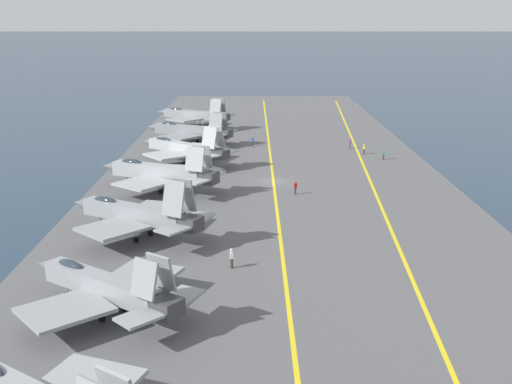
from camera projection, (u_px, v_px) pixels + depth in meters
ground_plane at (273, 184)px, 86.52m from camera, size 2000.00×2000.00×0.00m
carrier_deck at (273, 183)px, 86.46m from camera, size 192.38×47.59×0.40m
deck_stripe_foul_line at (370, 181)px, 86.46m from camera, size 172.74×12.44×0.01m
deck_stripe_centerline at (273, 181)px, 86.41m from camera, size 173.14×0.36×0.01m
parked_jet_second at (105, 287)px, 47.31m from camera, size 13.40×14.42×5.64m
parked_jet_third at (136, 214)px, 63.62m from camera, size 13.14×15.58×6.73m
parked_jet_fourth at (159, 172)px, 81.09m from camera, size 13.91×16.78×6.29m
parked_jet_fifth at (185, 148)px, 96.32m from camera, size 14.02×16.02×6.28m
parked_jet_sixth at (190, 130)px, 111.77m from camera, size 12.59×16.75×5.77m
parked_jet_seventh at (194, 115)px, 127.55m from camera, size 12.77×16.45×6.11m
crew_purple_vest at (350, 143)px, 107.64m from camera, size 0.46×0.41×1.76m
crew_red_vest at (295, 187)px, 79.91m from camera, size 0.39×0.45×1.75m
crew_green_vest at (384, 154)px, 99.41m from camera, size 0.33×0.42×1.74m
crew_yellow_vest at (364, 148)px, 103.31m from camera, size 0.45×0.38×1.72m
crew_blue_vest at (252, 141)px, 109.44m from camera, size 0.42×0.46×1.71m
crew_white_vest at (232, 257)px, 56.35m from camera, size 0.41×0.31×1.83m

